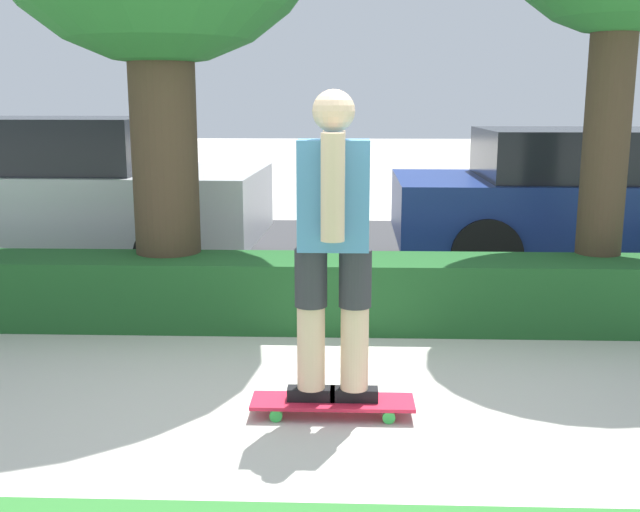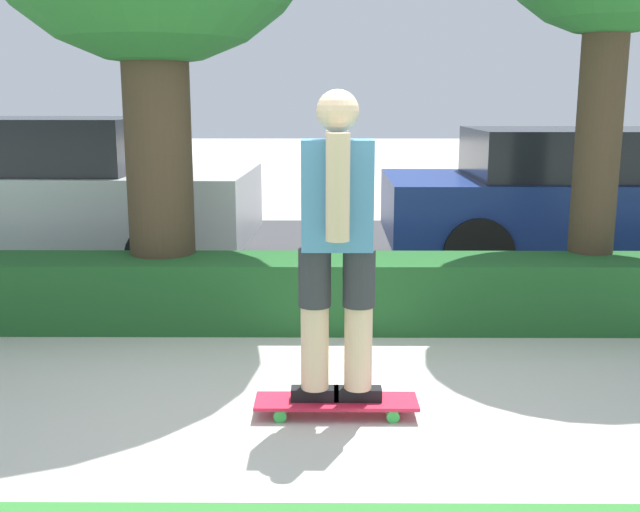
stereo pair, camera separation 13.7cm
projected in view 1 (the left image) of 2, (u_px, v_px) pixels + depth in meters
The scene contains 7 objects.
ground_plane at pixel (305, 410), 4.18m from camera, with size 60.00×60.00×0.00m, color #BCB7AD.
street_asphalt at pixel (326, 256), 8.28m from camera, with size 12.49×5.00×0.01m.
hedge_row at pixel (317, 292), 5.69m from camera, with size 12.49×0.60×0.53m.
skateboard at pixel (333, 403), 4.09m from camera, with size 0.89×0.24×0.09m.
skater_person at pixel (333, 241), 3.91m from camera, with size 0.49×0.43×1.66m.
parked_car_front at pixel (66, 190), 7.71m from camera, with size 4.05×2.07×1.52m.
parked_car_middle at pixel (595, 196), 7.50m from camera, with size 4.06×1.88×1.42m.
Camera 1 is at (0.23, -3.91, 1.70)m, focal length 42.00 mm.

